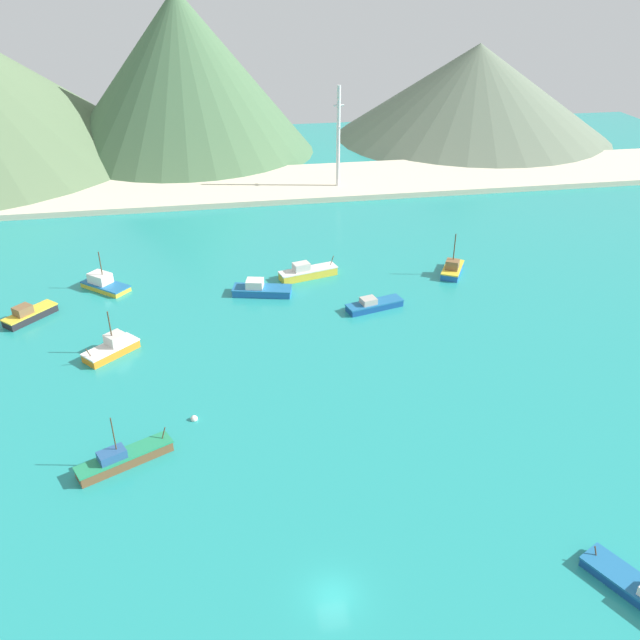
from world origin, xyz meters
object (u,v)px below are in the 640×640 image
(buoy_0, at_px, (194,419))
(fishing_boat_0, at_px, (112,348))
(fishing_boat_11, at_px, (123,458))
(radio_tower, at_px, (338,139))
(fishing_boat_6, at_px, (104,283))
(fishing_boat_1, at_px, (307,272))
(fishing_boat_8, at_px, (452,269))
(fishing_boat_3, at_px, (261,289))
(fishing_boat_9, at_px, (29,314))
(fishing_boat_4, at_px, (374,305))

(buoy_0, bearing_deg, fishing_boat_0, 123.21)
(fishing_boat_11, distance_m, radio_tower, 92.99)
(fishing_boat_6, distance_m, radio_tower, 62.53)
(fishing_boat_1, xyz_separation_m, fishing_boat_8, (23.49, -2.65, -0.03))
(fishing_boat_3, distance_m, radio_tower, 53.54)
(fishing_boat_0, relative_size, fishing_boat_9, 1.00)
(fishing_boat_0, distance_m, fishing_boat_3, 24.87)
(fishing_boat_6, bearing_deg, fishing_boat_8, -4.12)
(buoy_0, height_order, radio_tower, radio_tower)
(fishing_boat_1, distance_m, fishing_boat_3, 9.20)
(fishing_boat_6, bearing_deg, radio_tower, 42.81)
(fishing_boat_4, xyz_separation_m, radio_tower, (5.46, 55.48, 10.70))
(fishing_boat_4, xyz_separation_m, fishing_boat_8, (15.51, 9.62, 0.23))
(fishing_boat_9, distance_m, buoy_0, 35.81)
(fishing_boat_11, bearing_deg, fishing_boat_4, 40.70)
(fishing_boat_9, bearing_deg, fishing_boat_4, -5.96)
(fishing_boat_6, height_order, radio_tower, radio_tower)
(fishing_boat_6, distance_m, fishing_boat_8, 55.41)
(fishing_boat_9, height_order, fishing_boat_11, fishing_boat_11)
(fishing_boat_6, bearing_deg, fishing_boat_3, -14.23)
(fishing_boat_4, distance_m, radio_tower, 56.77)
(fishing_boat_0, distance_m, fishing_boat_6, 20.32)
(fishing_boat_8, relative_size, buoy_0, 9.03)
(fishing_boat_11, xyz_separation_m, radio_tower, (38.56, 83.95, 10.58))
(fishing_boat_8, relative_size, fishing_boat_9, 0.99)
(fishing_boat_8, bearing_deg, fishing_boat_6, 175.88)
(fishing_boat_4, relative_size, fishing_boat_11, 0.91)
(fishing_boat_1, distance_m, radio_tower, 46.45)
(fishing_boat_8, xyz_separation_m, radio_tower, (-10.04, 45.87, 10.47))
(fishing_boat_11, bearing_deg, buoy_0, 41.25)
(fishing_boat_4, bearing_deg, fishing_boat_0, -169.96)
(fishing_boat_0, xyz_separation_m, fishing_boat_8, (51.95, 16.07, -0.03))
(fishing_boat_11, relative_size, radio_tower, 0.44)
(fishing_boat_8, bearing_deg, fishing_boat_11, -141.92)
(fishing_boat_0, bearing_deg, fishing_boat_11, -81.37)
(fishing_boat_9, bearing_deg, fishing_boat_0, -42.47)
(fishing_boat_6, xyz_separation_m, fishing_boat_8, (55.27, -3.98, 0.01))
(fishing_boat_1, relative_size, fishing_boat_6, 1.22)
(fishing_boat_9, bearing_deg, fishing_boat_3, 4.16)
(fishing_boat_4, xyz_separation_m, fishing_boat_6, (-39.76, 13.59, 0.22))
(fishing_boat_3, xyz_separation_m, radio_tower, (21.35, 47.95, 10.56))
(fishing_boat_8, relative_size, fishing_boat_11, 0.74)
(fishing_boat_9, distance_m, radio_tower, 74.98)
(fishing_boat_4, height_order, fishing_boat_11, fishing_boat_11)
(fishing_boat_3, bearing_deg, radio_tower, 66.00)
(fishing_boat_8, bearing_deg, fishing_boat_3, -176.21)
(fishing_boat_6, bearing_deg, buoy_0, -69.11)
(fishing_boat_3, bearing_deg, buoy_0, -108.84)
(fishing_boat_6, bearing_deg, fishing_boat_4, -18.88)
(fishing_boat_9, height_order, radio_tower, radio_tower)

